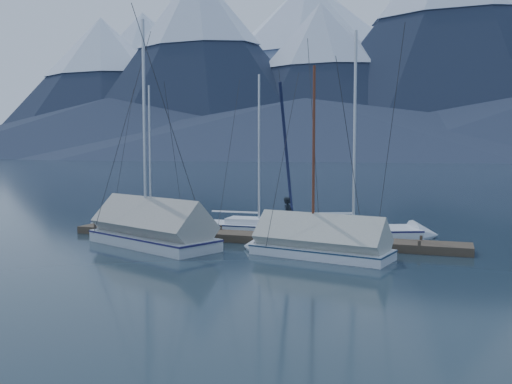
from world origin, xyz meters
TOP-DOWN VIEW (x-y plane):
  - ground at (0.00, 0.00)m, footprint 1000.00×1000.00m
  - mountain_range at (4.12, 370.45)m, footprint 877.00×584.00m
  - dock at (0.00, 2.00)m, footprint 18.00×1.50m
  - mooring_posts at (-0.50, 2.00)m, footprint 15.12×1.52m
  - sailboat_open_left at (-6.33, 4.46)m, footprint 6.36×2.86m
  - sailboat_open_mid at (-0.34, 4.66)m, footprint 6.47×2.76m
  - sailboat_open_right at (4.45, 4.43)m, footprint 8.04×5.08m
  - sailboat_covered_near at (3.06, -0.43)m, footprint 6.40×3.10m
  - sailboat_covered_far at (-4.26, -0.39)m, footprint 7.69×4.92m
  - person at (1.47, 2.05)m, footprint 0.47×0.66m

SIDE VIEW (x-z plane):
  - ground at x=0.00m, z-range 0.00..0.00m
  - dock at x=0.00m, z-range -0.16..0.38m
  - sailboat_open_left at x=-6.33m, z-range -3.93..4.22m
  - sailboat_open_mid at x=-0.34m, z-range -4.10..4.40m
  - sailboat_open_right at x=4.45m, z-range -4.98..5.34m
  - mooring_posts at x=-0.50m, z-range 0.17..0.52m
  - sailboat_covered_near at x=3.06m, z-range -3.60..4.39m
  - sailboat_covered_far at x=-4.26m, z-range -4.69..5.71m
  - person at x=1.47m, z-range 0.34..2.02m
  - mountain_range at x=4.12m, z-range -16.60..133.90m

